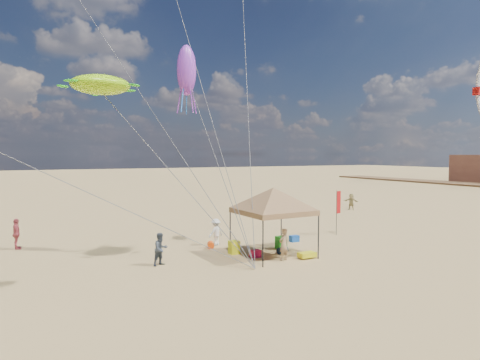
# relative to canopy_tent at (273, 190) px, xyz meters

# --- Properties ---
(ground) EXTENTS (280.00, 280.00, 0.00)m
(ground) POSITION_rel_canopy_tent_xyz_m (-1.65, -2.42, -3.45)
(ground) COLOR tan
(ground) RESTS_ON ground
(canopy_tent) EXTENTS (6.72, 6.72, 4.14)m
(canopy_tent) POSITION_rel_canopy_tent_xyz_m (0.00, 0.00, 0.00)
(canopy_tent) COLOR black
(canopy_tent) RESTS_ON ground
(feather_flag) EXTENTS (0.44, 0.15, 2.95)m
(feather_flag) POSITION_rel_canopy_tent_xyz_m (6.87, 3.00, -1.47)
(feather_flag) COLOR black
(feather_flag) RESTS_ON ground
(cooler_red) EXTENTS (0.54, 0.38, 0.38)m
(cooler_red) POSITION_rel_canopy_tent_xyz_m (-1.00, 0.12, -3.26)
(cooler_red) COLOR #B40E36
(cooler_red) RESTS_ON ground
(cooler_blue) EXTENTS (0.54, 0.38, 0.38)m
(cooler_blue) POSITION_rel_canopy_tent_xyz_m (3.02, 2.44, -3.26)
(cooler_blue) COLOR #144BA7
(cooler_blue) RESTS_ON ground
(bag_navy) EXTENTS (0.69, 0.54, 0.36)m
(bag_navy) POSITION_rel_canopy_tent_xyz_m (0.70, 0.15, -3.27)
(bag_navy) COLOR #0C1E35
(bag_navy) RESTS_ON ground
(bag_orange) EXTENTS (0.54, 0.69, 0.36)m
(bag_orange) POSITION_rel_canopy_tent_xyz_m (-2.19, 3.18, -3.27)
(bag_orange) COLOR #FF500E
(bag_orange) RESTS_ON ground
(chair_green) EXTENTS (0.50, 0.50, 0.70)m
(chair_green) POSITION_rel_canopy_tent_xyz_m (1.26, 1.19, -3.10)
(chair_green) COLOR #1D9B1C
(chair_green) RESTS_ON ground
(chair_yellow) EXTENTS (0.50, 0.50, 0.70)m
(chair_yellow) POSITION_rel_canopy_tent_xyz_m (-1.63, 1.31, -3.10)
(chair_yellow) COLOR #EEFC1C
(chair_yellow) RESTS_ON ground
(crate_grey) EXTENTS (0.34, 0.30, 0.28)m
(crate_grey) POSITION_rel_canopy_tent_xyz_m (1.64, -1.16, -3.31)
(crate_grey) COLOR gray
(crate_grey) RESTS_ON ground
(beach_cart) EXTENTS (0.90, 0.50, 0.24)m
(beach_cart) POSITION_rel_canopy_tent_xyz_m (1.22, -1.32, -3.25)
(beach_cart) COLOR #D0CE17
(beach_cart) RESTS_ON ground
(person_near_a) EXTENTS (0.67, 0.54, 1.61)m
(person_near_a) POSITION_rel_canopy_tent_xyz_m (-0.06, -1.12, -2.64)
(person_near_a) COLOR tan
(person_near_a) RESTS_ON ground
(person_near_b) EXTENTS (0.93, 0.83, 1.58)m
(person_near_b) POSITION_rel_canopy_tent_xyz_m (-5.81, 0.79, -2.66)
(person_near_b) COLOR #38404C
(person_near_b) RESTS_ON ground
(person_near_c) EXTENTS (1.14, 0.87, 1.56)m
(person_near_c) POSITION_rel_canopy_tent_xyz_m (-1.63, 3.72, -2.67)
(person_near_c) COLOR silver
(person_near_c) RESTS_ON ground
(person_far_a) EXTENTS (0.51, 1.05, 1.74)m
(person_far_a) POSITION_rel_canopy_tent_xyz_m (-11.99, 7.85, -2.58)
(person_far_a) COLOR #B7464F
(person_far_a) RESTS_ON ground
(person_far_c) EXTENTS (1.13, 1.51, 1.58)m
(person_far_c) POSITION_rel_canopy_tent_xyz_m (16.32, 12.25, -2.66)
(person_far_c) COLOR tan
(person_far_c) RESTS_ON ground
(turtle_kite) EXTENTS (3.10, 2.73, 0.88)m
(turtle_kite) POSITION_rel_canopy_tent_xyz_m (-8.38, 1.17, 4.98)
(turtle_kite) COLOR #91D90C
(turtle_kite) RESTS_ON ground
(squid_kite) EXTENTS (1.19, 1.19, 2.62)m
(squid_kite) POSITION_rel_canopy_tent_xyz_m (-3.82, 2.46, 6.24)
(squid_kite) COLOR purple
(squid_kite) RESTS_ON ground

